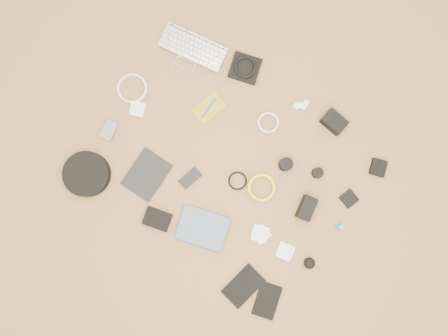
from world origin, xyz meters
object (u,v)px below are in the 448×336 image
Objects in this scene: dslr_camera at (334,122)px; tablet at (147,175)px; phone at (190,178)px; headphone_case at (87,174)px; laptop at (189,56)px; paperback at (197,246)px.

tablet is at bearing -123.62° from dslr_camera.
headphone_case reaches higher than phone.
headphone_case is at bearing -127.28° from dslr_camera.
paperback is at bearing -62.15° from laptop.
dslr_camera is (0.79, 0.14, 0.02)m from laptop.
dslr_camera is 0.49× the size of paperback.
tablet is 0.98× the size of headphone_case.
tablet is 0.29m from headphone_case.
headphone_case is (-0.07, -0.78, 0.02)m from laptop.
dslr_camera is 0.77m from phone.
tablet is 0.94× the size of paperback.
dslr_camera reaches higher than paperback.
paperback is at bearing 1.96° from headphone_case.
laptop is 1.53× the size of tablet.
paperback is (0.22, -0.25, 0.01)m from phone.
paperback is at bearing -20.75° from tablet.
laptop is 3.00× the size of phone.
dslr_camera is at bearing -0.06° from laptop.
headphone_case is at bearing -146.83° from tablet.
phone is at bearing -64.14° from laptop.
laptop is 1.43× the size of paperback.
headphone_case is (-0.24, -0.17, 0.03)m from tablet.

